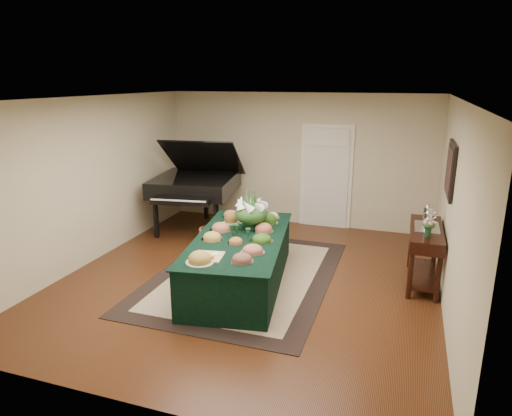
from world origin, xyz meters
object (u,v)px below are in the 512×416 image
(floral_centerpiece, at_px, (251,210))
(mahogany_sideboard, at_px, (426,241))
(buffet_table, at_px, (240,260))
(grand_piano, at_px, (195,184))

(floral_centerpiece, height_order, mahogany_sideboard, floral_centerpiece)
(buffet_table, bearing_deg, grand_piano, 129.16)
(buffet_table, height_order, floral_centerpiece, floral_centerpiece)
(floral_centerpiece, bearing_deg, buffet_table, -93.81)
(buffet_table, relative_size, mahogany_sideboard, 2.07)
(buffet_table, xyz_separation_m, grand_piano, (-1.75, 2.15, 0.57))
(mahogany_sideboard, bearing_deg, buffet_table, -161.13)
(buffet_table, height_order, mahogany_sideboard, mahogany_sideboard)
(buffet_table, distance_m, floral_centerpiece, 0.79)
(grand_piano, distance_m, mahogany_sideboard, 4.51)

